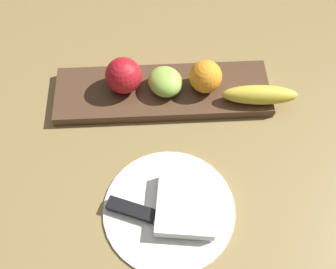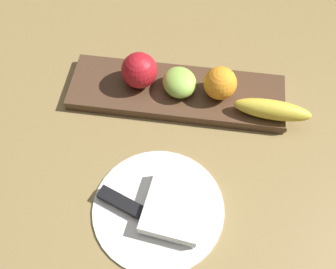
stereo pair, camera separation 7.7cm
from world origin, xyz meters
name	(u,v)px [view 1 (the left image)]	position (x,y,z in m)	size (l,w,h in m)	color
ground_plane	(157,96)	(0.00, 0.00, 0.00)	(2.40, 2.40, 0.00)	olive
fruit_tray	(165,94)	(0.02, 0.00, 0.01)	(0.46, 0.14, 0.02)	#503624
apple	(126,75)	(-0.06, 0.01, 0.06)	(0.08, 0.08, 0.08)	#B31721
banana	(262,95)	(0.21, -0.04, 0.04)	(0.15, 0.04, 0.04)	gold
orange_near_apple	(208,76)	(0.11, 0.00, 0.06)	(0.07, 0.07, 0.07)	orange
grape_bunch	(167,80)	(0.02, 0.00, 0.05)	(0.08, 0.07, 0.05)	#95C14B
dinner_plate	(172,209)	(0.02, -0.26, 0.00)	(0.24, 0.24, 0.01)	white
folded_napkin	(188,205)	(0.05, -0.26, 0.02)	(0.10, 0.12, 0.02)	white
knife	(142,212)	(-0.04, -0.27, 0.01)	(0.18, 0.09, 0.01)	silver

